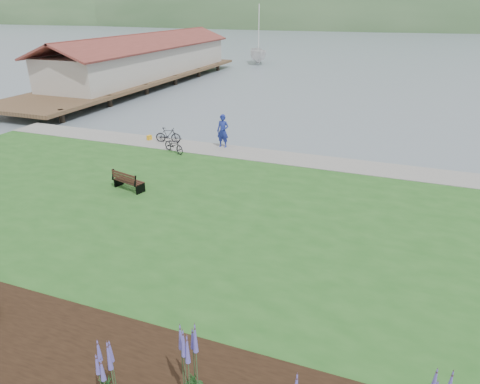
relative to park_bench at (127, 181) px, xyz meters
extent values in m
plane|color=slate|center=(3.70, 0.05, -0.88)|extent=(600.00, 600.00, 0.00)
cube|color=#22561E|center=(3.70, -1.95, -0.68)|extent=(34.00, 20.00, 0.40)
cube|color=gray|center=(3.70, 6.95, -0.46)|extent=(34.00, 2.20, 0.03)
cube|color=#4C3826|center=(-16.30, 26.05, -0.03)|extent=(8.00, 36.00, 0.30)
cube|color=#B2ADA3|center=(-16.30, 28.05, 1.62)|extent=(6.40, 28.00, 3.00)
cube|color=black|center=(0.02, 0.10, -0.04)|extent=(1.62, 0.90, 0.05)
cube|color=black|center=(-0.05, -0.18, 0.24)|extent=(1.52, 0.52, 0.48)
cube|color=black|center=(-0.70, 0.28, -0.27)|extent=(0.19, 0.52, 0.42)
cube|color=black|center=(0.75, -0.09, -0.27)|extent=(0.19, 0.52, 0.42)
imported|color=navy|center=(1.63, 7.55, 0.70)|extent=(0.87, 0.61, 2.35)
imported|color=black|center=(-0.67, 5.64, -0.04)|extent=(1.24, 1.77, 0.88)
imported|color=black|center=(-1.94, 7.25, 0.00)|extent=(0.81, 1.64, 0.95)
imported|color=silver|center=(-9.90, 48.82, -0.88)|extent=(13.49, 13.58, 26.65)
cube|color=gold|center=(-3.32, 7.25, -0.32)|extent=(0.26, 0.33, 0.32)
cone|color=#5047A5|center=(6.39, -10.05, 0.65)|extent=(0.40, 0.40, 1.57)
cone|color=#5047A5|center=(7.99, -9.29, 0.90)|extent=(0.40, 0.40, 2.05)
camera|label=1|loc=(11.33, -15.23, 7.46)|focal=32.00mm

